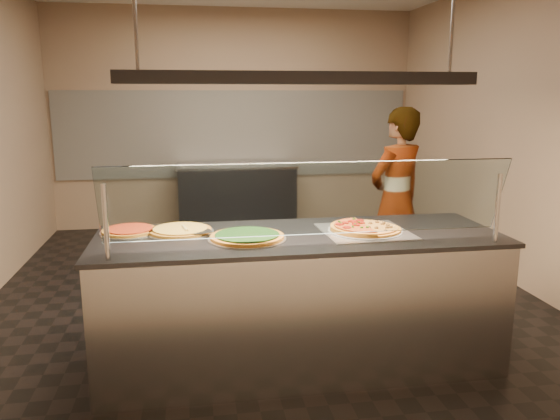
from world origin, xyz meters
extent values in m
cube|color=black|center=(0.00, 0.00, -0.01)|extent=(5.00, 6.00, 0.02)
cube|color=tan|center=(0.00, 3.01, 1.50)|extent=(5.00, 0.02, 3.00)
cube|color=tan|center=(0.00, -3.01, 1.50)|extent=(5.00, 0.02, 3.00)
cube|color=tan|center=(2.51, 0.00, 1.50)|extent=(0.02, 6.00, 3.00)
cube|color=silver|center=(0.00, 2.98, 1.30)|extent=(4.90, 0.02, 1.20)
cube|color=#B7B7BC|center=(0.07, -1.26, 0.45)|extent=(2.67, 0.90, 0.90)
cube|color=#2F2F33|center=(0.07, -1.26, 0.92)|extent=(2.71, 0.94, 0.03)
cylinder|color=#B7B7BC|center=(-1.12, -1.66, 1.15)|extent=(0.03, 0.03, 0.44)
cylinder|color=#B7B7BC|center=(1.25, -1.66, 1.15)|extent=(0.03, 0.03, 0.44)
cube|color=white|center=(0.07, -1.60, 1.23)|extent=(2.47, 0.18, 0.47)
cube|color=silver|center=(0.52, -1.27, 0.93)|extent=(0.60, 0.60, 0.01)
cylinder|color=silver|center=(0.52, -1.27, 0.94)|extent=(0.51, 0.51, 0.01)
cylinder|color=maroon|center=(0.52, -1.16, 0.99)|extent=(0.06, 0.06, 0.01)
cylinder|color=maroon|center=(0.50, -1.23, 0.99)|extent=(0.06, 0.06, 0.01)
cylinder|color=maroon|center=(0.45, -1.18, 0.99)|extent=(0.06, 0.06, 0.01)
cylinder|color=maroon|center=(0.47, -1.23, 0.99)|extent=(0.06, 0.06, 0.01)
cylinder|color=maroon|center=(0.40, -1.21, 0.99)|extent=(0.06, 0.06, 0.01)
cylinder|color=maroon|center=(0.35, -1.25, 0.99)|extent=(0.06, 0.06, 0.01)
cylinder|color=maroon|center=(0.45, -1.28, 0.99)|extent=(0.06, 0.06, 0.01)
cylinder|color=maroon|center=(0.37, -1.34, 0.99)|extent=(0.06, 0.06, 0.01)
cube|color=#19590F|center=(0.49, -1.11, 0.99)|extent=(0.02, 0.02, 0.01)
cube|color=#19590F|center=(0.49, -1.23, 0.99)|extent=(0.02, 0.02, 0.01)
cube|color=#19590F|center=(0.36, -1.17, 0.99)|extent=(0.02, 0.02, 0.01)
cube|color=#19590F|center=(0.36, -1.23, 0.99)|extent=(0.02, 0.01, 0.01)
cube|color=#19590F|center=(0.45, -1.27, 0.99)|extent=(0.01, 0.02, 0.01)
cube|color=#19590F|center=(0.41, -1.34, 0.99)|extent=(0.02, 0.02, 0.01)
cube|color=#19590F|center=(0.46, -1.37, 0.99)|extent=(0.02, 0.01, 0.01)
cube|color=#19590F|center=(0.50, -1.36, 0.99)|extent=(0.02, 0.01, 0.01)
sphere|color=#513014|center=(0.54, -1.44, 0.97)|extent=(0.03, 0.03, 0.03)
sphere|color=#513014|center=(0.53, -1.30, 0.97)|extent=(0.03, 0.03, 0.03)
sphere|color=#513014|center=(0.61, -1.42, 0.97)|extent=(0.03, 0.03, 0.03)
sphere|color=#513014|center=(0.58, -1.33, 0.97)|extent=(0.03, 0.03, 0.03)
sphere|color=#513014|center=(0.66, -1.33, 0.97)|extent=(0.03, 0.03, 0.03)
sphere|color=#513014|center=(0.68, -1.32, 0.97)|extent=(0.03, 0.03, 0.03)
sphere|color=#513014|center=(0.69, -1.26, 0.97)|extent=(0.03, 0.03, 0.03)
sphere|color=#513014|center=(0.66, -1.23, 0.97)|extent=(0.03, 0.03, 0.03)
sphere|color=#513014|center=(0.68, -1.20, 0.97)|extent=(0.03, 0.03, 0.03)
sphere|color=#513014|center=(0.64, -1.17, 0.97)|extent=(0.03, 0.03, 0.03)
sphere|color=#513014|center=(0.58, -1.19, 0.97)|extent=(0.03, 0.03, 0.03)
cylinder|color=silver|center=(-0.29, -1.33, 0.93)|extent=(0.51, 0.51, 0.01)
cylinder|color=#995C1B|center=(-0.29, -1.33, 0.95)|extent=(0.48, 0.48, 0.02)
cylinder|color=black|center=(-0.29, -1.33, 0.96)|extent=(0.42, 0.42, 0.01)
cylinder|color=silver|center=(-0.72, -1.07, 0.93)|extent=(0.45, 0.45, 0.01)
cylinder|color=#995C1B|center=(-0.72, -1.07, 0.94)|extent=(0.42, 0.42, 0.02)
cylinder|color=gold|center=(-0.72, -1.07, 0.96)|extent=(0.37, 0.37, 0.01)
cylinder|color=silver|center=(-1.06, -1.02, 0.93)|extent=(0.39, 0.39, 0.01)
cylinder|color=#995C1B|center=(-1.06, -1.02, 0.94)|extent=(0.36, 0.36, 0.02)
cylinder|color=maroon|center=(-1.06, -1.02, 0.96)|extent=(0.31, 0.31, 0.01)
cube|color=#B7B7BC|center=(-0.58, -1.18, 0.96)|extent=(0.15, 0.13, 0.00)
cylinder|color=tan|center=(-0.69, -1.09, 0.96)|extent=(0.05, 0.14, 0.02)
cube|color=#2F2F33|center=(-0.04, 2.55, 0.45)|extent=(1.54, 0.70, 0.90)
cube|color=#B7B7BC|center=(-0.04, 2.55, 0.92)|extent=(1.58, 0.74, 0.03)
imported|color=#2F2E37|center=(1.28, 0.11, 0.87)|extent=(0.75, 0.66, 1.74)
cube|color=#2F2F33|center=(0.07, -1.26, 1.95)|extent=(2.30, 0.18, 0.08)
camera|label=1|loc=(-0.64, -4.73, 1.85)|focal=35.00mm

